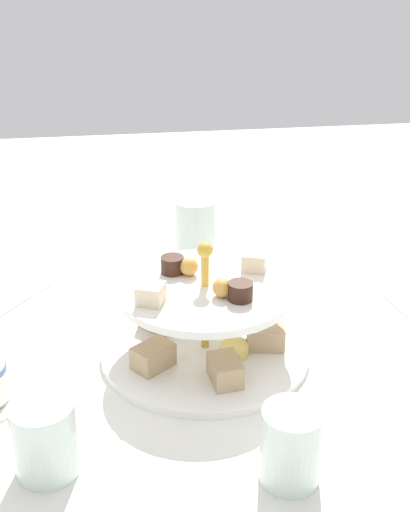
{
  "coord_description": "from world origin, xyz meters",
  "views": [
    {
      "loc": [
        -0.11,
        -0.69,
        0.46
      ],
      "look_at": [
        0.0,
        0.0,
        0.14
      ],
      "focal_mm": 44.18,
      "sensor_mm": 36.0,
      "label": 1
    }
  ],
  "objects_px": {
    "water_glass_tall_right": "(196,234)",
    "butter_knife_right": "(13,305)",
    "tiered_serving_stand": "(205,324)",
    "water_glass_short_left": "(45,438)",
    "water_glass_mid_back": "(291,445)"
  },
  "relations": [
    {
      "from": "water_glass_tall_right",
      "to": "butter_knife_right",
      "type": "height_order",
      "value": "water_glass_tall_right"
    },
    {
      "from": "tiered_serving_stand",
      "to": "water_glass_tall_right",
      "type": "height_order",
      "value": "tiered_serving_stand"
    },
    {
      "from": "water_glass_short_left",
      "to": "water_glass_mid_back",
      "type": "relative_size",
      "value": 0.99
    },
    {
      "from": "tiered_serving_stand",
      "to": "water_glass_short_left",
      "type": "relative_size",
      "value": 3.39
    },
    {
      "from": "butter_knife_right",
      "to": "water_glass_mid_back",
      "type": "bearing_deg",
      "value": 73.74
    },
    {
      "from": "butter_knife_right",
      "to": "tiered_serving_stand",
      "type": "bearing_deg",
      "value": 93.29
    },
    {
      "from": "water_glass_tall_right",
      "to": "butter_knife_right",
      "type": "relative_size",
      "value": 0.69
    },
    {
      "from": "water_glass_short_left",
      "to": "water_glass_mid_back",
      "type": "distance_m",
      "value": 0.24
    },
    {
      "from": "water_glass_mid_back",
      "to": "water_glass_tall_right",
      "type": "bearing_deg",
      "value": 92.29
    },
    {
      "from": "water_glass_short_left",
      "to": "butter_knife_right",
      "type": "relative_size",
      "value": 0.47
    },
    {
      "from": "tiered_serving_stand",
      "to": "butter_knife_right",
      "type": "distance_m",
      "value": 0.32
    },
    {
      "from": "water_glass_short_left",
      "to": "water_glass_tall_right",
      "type": "bearing_deg",
      "value": 64.1
    },
    {
      "from": "water_glass_short_left",
      "to": "butter_knife_right",
      "type": "xyz_separation_m",
      "value": [
        -0.07,
        0.35,
        -0.04
      ]
    },
    {
      "from": "tiered_serving_stand",
      "to": "water_glass_tall_right",
      "type": "bearing_deg",
      "value": 84.24
    },
    {
      "from": "butter_knife_right",
      "to": "water_glass_short_left",
      "type": "bearing_deg",
      "value": 47.98
    }
  ]
}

